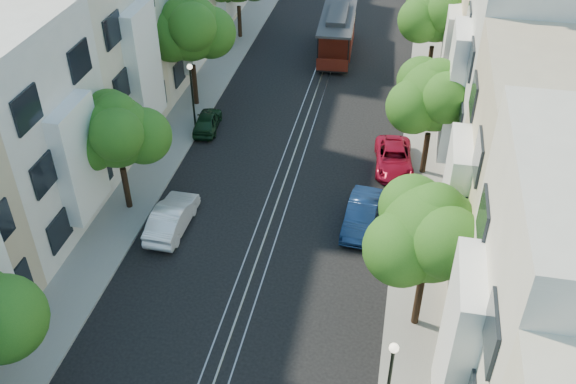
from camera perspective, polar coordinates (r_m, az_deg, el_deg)
The scene contains 21 objects.
ground at distance 42.85m, azimuth 2.43°, elevation 8.74°, with size 200.00×200.00×0.00m, color black.
sidewalk_east at distance 42.48m, azimuth 12.22°, elevation 7.74°, with size 2.50×80.00×0.12m, color gray.
sidewalk_west at distance 44.36m, azimuth -6.98°, elevation 9.60°, with size 2.50×80.00×0.12m, color gray.
rail_left at distance 42.92m, azimuth 1.70°, elevation 8.82°, with size 0.06×80.00×0.02m, color gray.
rail_slot at distance 42.84m, azimuth 2.43°, elevation 8.75°, with size 0.06×80.00×0.02m, color gray.
rail_right at distance 42.78m, azimuth 3.17°, elevation 8.68°, with size 0.06×80.00×0.02m, color gray.
lane_line at distance 42.85m, azimuth 2.43°, elevation 8.74°, with size 0.08×80.00×0.01m, color tan.
townhouses_east at distance 40.72m, azimuth 19.79°, elevation 13.15°, with size 7.75×72.00×12.00m.
townhouses_west at distance 43.91m, azimuth -13.49°, elevation 15.76°, with size 7.75×72.00×11.76m.
tree_e_b at distance 23.97m, azimuth 12.59°, elevation -3.78°, with size 4.93×4.08×6.68m.
tree_e_c at distance 33.28m, azimuth 12.90°, elevation 8.13°, with size 4.84×3.99×6.52m.
tree_e_d at distance 43.24m, azimuth 13.16°, elevation 15.18°, with size 5.01×4.16×6.85m.
tree_w_b at distance 30.91m, azimuth -14.94°, elevation 5.05°, with size 4.72×3.87×6.27m.
tree_w_c at distance 39.67m, azimuth -8.66°, elevation 14.09°, with size 5.13×4.28×7.09m.
lamp_east at distance 21.76m, azimuth 9.06°, elevation -15.69°, with size 0.32×0.32×4.16m.
lamp_west at distance 37.78m, azimuth -8.56°, elevation 9.20°, with size 0.32×0.32×4.16m.
cable_car at distance 47.91m, azimuth 4.39°, elevation 14.05°, with size 2.78×7.72×2.92m.
parked_car_e_mid at distance 31.10m, azimuth 6.58°, elevation -2.00°, with size 1.41×4.04×1.33m, color #0D1F42.
parked_car_e_far at distance 35.49m, azimuth 9.39°, elevation 2.97°, with size 1.98×4.28×1.19m, color maroon.
parked_car_w_mid at distance 31.21m, azimuth -10.27°, elevation -2.21°, with size 1.44×4.13×1.36m, color white.
parked_car_w_far at distance 38.80m, azimuth -7.19°, elevation 6.27°, with size 1.34×3.34×1.14m, color black.
Camera 1 is at (5.63, -9.56, 19.85)m, focal length 40.00 mm.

